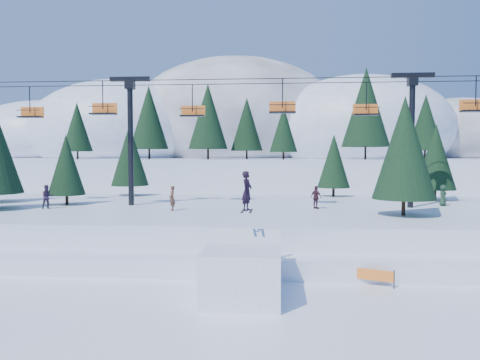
# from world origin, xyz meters

# --- Properties ---
(ground) EXTENTS (160.00, 160.00, 0.00)m
(ground) POSITION_xyz_m (0.00, 0.00, 0.00)
(ground) COLOR white
(ground) RESTS_ON ground
(mid_shelf) EXTENTS (70.00, 22.00, 2.50)m
(mid_shelf) POSITION_xyz_m (0.00, 18.00, 1.25)
(mid_shelf) COLOR white
(mid_shelf) RESTS_ON ground
(berm) EXTENTS (70.00, 6.00, 1.10)m
(berm) POSITION_xyz_m (0.00, 8.00, 0.55)
(berm) COLOR white
(berm) RESTS_ON ground
(mountain_ridge) EXTENTS (119.00, 60.24, 26.46)m
(mountain_ridge) POSITION_xyz_m (-5.08, 73.31, 9.65)
(mountain_ridge) COLOR white
(mountain_ridge) RESTS_ON ground
(jump_kicker) EXTENTS (3.46, 4.72, 5.75)m
(jump_kicker) POSITION_xyz_m (1.23, 2.26, 1.31)
(jump_kicker) COLOR white
(jump_kicker) RESTS_ON ground
(chairlift) EXTENTS (46.00, 3.21, 10.28)m
(chairlift) POSITION_xyz_m (1.30, 18.05, 9.32)
(chairlift) COLOR black
(chairlift) RESTS_ON mid_shelf
(conifer_stand) EXTENTS (64.44, 18.26, 10.10)m
(conifer_stand) POSITION_xyz_m (2.86, 18.71, 7.14)
(conifer_stand) COLOR black
(conifer_stand) RESTS_ON mid_shelf
(distant_skiers) EXTENTS (31.19, 5.63, 1.80)m
(distant_skiers) POSITION_xyz_m (-0.72, 16.31, 3.38)
(distant_skiers) COLOR #1C3725
(distant_skiers) RESTS_ON mid_shelf
(banner_near) EXTENTS (2.64, 1.15, 0.90)m
(banner_near) POSITION_xyz_m (7.23, 4.85, 0.54)
(banner_near) COLOR black
(banner_near) RESTS_ON ground
(banner_far) EXTENTS (2.86, 0.11, 0.90)m
(banner_far) POSITION_xyz_m (9.96, 6.43, 0.54)
(banner_far) COLOR black
(banner_far) RESTS_ON ground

